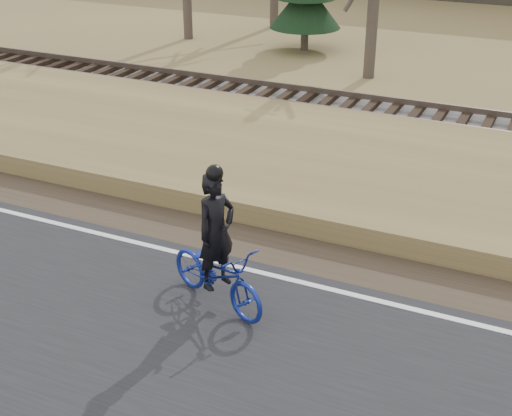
% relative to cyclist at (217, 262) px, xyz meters
% --- Properties ---
extents(ground, '(120.00, 120.00, 0.00)m').
position_rel_cyclist_xyz_m(ground, '(2.08, 0.92, -0.80)').
color(ground, olive).
rests_on(ground, ground).
extents(road, '(120.00, 6.00, 0.06)m').
position_rel_cyclist_xyz_m(road, '(2.08, -1.58, -0.77)').
color(road, black).
rests_on(road, ground).
extents(edge_line, '(120.00, 0.12, 0.01)m').
position_rel_cyclist_xyz_m(edge_line, '(2.08, 1.12, -0.74)').
color(edge_line, silver).
rests_on(edge_line, road).
extents(shoulder, '(120.00, 1.60, 0.04)m').
position_rel_cyclist_xyz_m(shoulder, '(2.08, 2.12, -0.78)').
color(shoulder, '#473A2B').
rests_on(shoulder, ground).
extents(embankment, '(120.00, 5.00, 0.44)m').
position_rel_cyclist_xyz_m(embankment, '(2.08, 5.12, -0.58)').
color(embankment, olive).
rests_on(embankment, ground).
extents(ballast, '(120.00, 3.00, 0.45)m').
position_rel_cyclist_xyz_m(ballast, '(2.08, 8.92, -0.58)').
color(ballast, slate).
rests_on(ballast, ground).
extents(railroad, '(120.00, 2.40, 0.29)m').
position_rel_cyclist_xyz_m(railroad, '(2.08, 8.92, -0.27)').
color(railroad, black).
rests_on(railroad, ballast).
extents(cyclist, '(2.14, 1.41, 2.35)m').
position_rel_cyclist_xyz_m(cyclist, '(0.00, 0.00, 0.00)').
color(cyclist, navy).
rests_on(cyclist, road).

